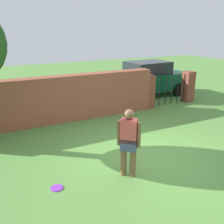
% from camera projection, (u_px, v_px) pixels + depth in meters
% --- Properties ---
extents(ground_plane, '(40.00, 40.00, 0.00)m').
position_uv_depth(ground_plane, '(144.00, 155.00, 7.02)').
color(ground_plane, '#568C3D').
extents(brick_wall, '(8.02, 0.50, 1.68)m').
position_uv_depth(brick_wall, '(52.00, 100.00, 9.21)').
color(brick_wall, brown).
rests_on(brick_wall, ground).
extents(person, '(0.42, 0.41, 1.62)m').
position_uv_depth(person, '(129.00, 140.00, 5.81)').
color(person, brown).
rests_on(person, ground).
extents(fence_gate, '(2.67, 0.44, 1.40)m').
position_uv_depth(fence_gate, '(169.00, 89.00, 11.51)').
color(fence_gate, brown).
rests_on(fence_gate, ground).
extents(car, '(4.31, 2.15, 1.72)m').
position_uv_depth(car, '(147.00, 79.00, 12.91)').
color(car, '#0C4C2D').
rests_on(car, ground).
extents(frisbee_purple, '(0.27, 0.27, 0.02)m').
position_uv_depth(frisbee_purple, '(57.00, 188.00, 5.58)').
color(frisbee_purple, purple).
rests_on(frisbee_purple, ground).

